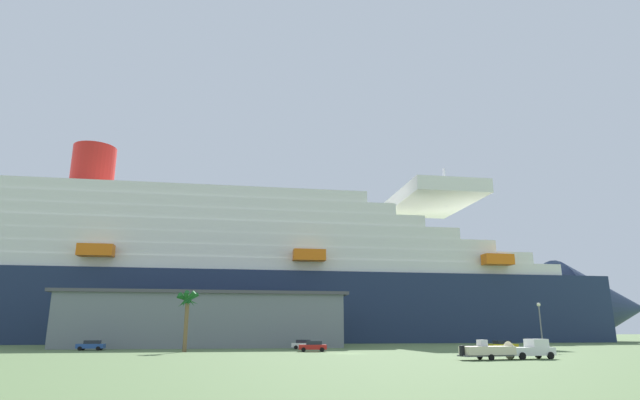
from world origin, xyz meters
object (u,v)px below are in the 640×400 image
object	(u,v)px
cruise_ship	(207,279)
street_lamp	(540,319)
parked_car_yellow_taxi	(503,345)
pickup_truck	(531,349)
palm_tree	(187,305)
parked_car_white_van	(304,344)
parked_car_blue_suv	(91,345)
parked_car_red_hatchback	(313,346)
small_boat_on_trailer	(493,351)

from	to	relation	value
cruise_ship	street_lamp	world-z (taller)	cruise_ship
parked_car_yellow_taxi	pickup_truck	bearing A→B (deg)	-107.17
palm_tree	street_lamp	xyz separation A→B (m)	(53.97, -4.32, -2.18)
palm_tree	parked_car_yellow_taxi	world-z (taller)	palm_tree
parked_car_white_van	palm_tree	bearing A→B (deg)	-151.83
pickup_truck	parked_car_blue_suv	size ratio (longest dim) A/B	1.35
street_lamp	parked_car_white_van	world-z (taller)	street_lamp
cruise_ship	parked_car_blue_suv	distance (m)	55.86
palm_tree	parked_car_yellow_taxi	distance (m)	50.49
street_lamp	parked_car_yellow_taxi	distance (m)	7.69
parked_car_red_hatchback	pickup_truck	bearing A→B (deg)	-44.05
parked_car_yellow_taxi	parked_car_white_van	distance (m)	32.79
palm_tree	small_boat_on_trailer	bearing A→B (deg)	-32.82
palm_tree	parked_car_white_van	distance (m)	21.92
small_boat_on_trailer	parked_car_yellow_taxi	size ratio (longest dim) A/B	1.79
street_lamp	parked_car_white_van	xyz separation A→B (m)	(-35.42, 14.25, -3.97)
palm_tree	parked_car_red_hatchback	distance (m)	20.30
pickup_truck	parked_car_yellow_taxi	size ratio (longest dim) A/B	1.28
palm_tree	parked_car_white_van	size ratio (longest dim) A/B	2.02
pickup_truck	parked_car_white_van	bearing A→B (deg)	125.92
pickup_truck	small_boat_on_trailer	size ratio (longest dim) A/B	0.72
pickup_truck	parked_car_red_hatchback	bearing A→B (deg)	135.95
pickup_truck	small_boat_on_trailer	xyz separation A→B (m)	(-4.91, -1.03, -0.08)
small_boat_on_trailer	palm_tree	xyz separation A→B (m)	(-37.69, 24.31, 6.03)
small_boat_on_trailer	parked_car_red_hatchback	distance (m)	29.86
small_boat_on_trailer	parked_car_red_hatchback	size ratio (longest dim) A/B	1.92
street_lamp	parked_car_white_van	distance (m)	38.38
parked_car_red_hatchback	parked_car_white_van	distance (m)	10.72
parked_car_red_hatchback	parked_car_blue_suv	xyz separation A→B (m)	(-35.46, 8.13, 0.00)
street_lamp	parked_car_blue_suv	size ratio (longest dim) A/B	1.67
cruise_ship	parked_car_red_hatchback	distance (m)	67.14
small_boat_on_trailer	parked_car_blue_suv	distance (m)	62.45
parked_car_yellow_taxi	street_lamp	bearing A→B (deg)	-54.08
cruise_ship	parked_car_white_van	size ratio (longest dim) A/B	57.23
palm_tree	street_lamp	world-z (taller)	palm_tree
cruise_ship	street_lamp	size ratio (longest dim) A/B	35.44
street_lamp	parked_car_blue_suv	bearing A→B (deg)	170.53
palm_tree	parked_car_red_hatchback	xyz separation A→B (m)	(19.33, -0.76, -6.15)
cruise_ship	street_lamp	distance (m)	87.91
cruise_ship	palm_tree	xyz separation A→B (m)	(5.00, -59.83, -9.49)
parked_car_white_van	small_boat_on_trailer	bearing A→B (deg)	-60.80
parked_car_red_hatchback	parked_car_yellow_taxi	distance (m)	30.82
small_boat_on_trailer	parked_car_blue_suv	bearing A→B (deg)	149.52
cruise_ship	palm_tree	bearing A→B (deg)	-85.23
parked_car_white_van	street_lamp	bearing A→B (deg)	-21.92
parked_car_red_hatchback	parked_car_white_van	size ratio (longest dim) A/B	0.95
cruise_ship	small_boat_on_trailer	xyz separation A→B (m)	(42.69, -84.14, -15.52)
cruise_ship	parked_car_yellow_taxi	world-z (taller)	cruise_ship
parked_car_red_hatchback	parked_car_white_van	world-z (taller)	same
palm_tree	pickup_truck	bearing A→B (deg)	-28.65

